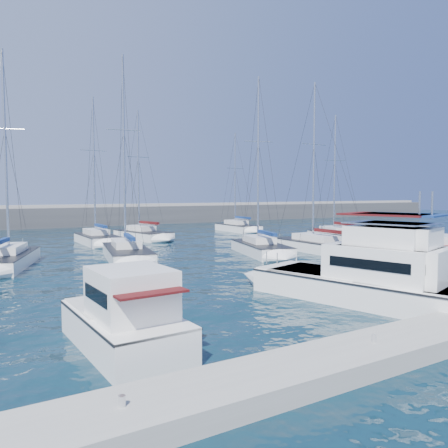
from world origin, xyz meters
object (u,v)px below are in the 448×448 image
sailboat_mid_a (6,260)px  sailboat_back_a (97,239)px  sailboat_back_c (238,228)px  sailboat_mid_c (261,248)px  sailboat_mid_e (337,236)px  sailboat_mid_d (320,246)px  motor_yacht_port_outer (126,321)px  sailboat_back_b (143,235)px  motor_yacht_stbd_outer (426,264)px  motor_yacht_port_inner (366,279)px  sailboat_mid_b (127,253)px  motor_yacht_stbd_inner (378,280)px

sailboat_mid_a → sailboat_back_a: (9.33, 11.06, 0.01)m
sailboat_back_a → sailboat_back_c: 21.20m
sailboat_mid_c → sailboat_mid_e: size_ratio=1.09×
sailboat_mid_d → sailboat_back_a: 22.52m
sailboat_mid_c → motor_yacht_port_outer: bearing=-121.3°
motor_yacht_port_outer → sailboat_back_b: bearing=66.1°
motor_yacht_port_outer → sailboat_back_b: (12.95, 33.38, -0.42)m
motor_yacht_stbd_outer → sailboat_mid_d: (3.38, 12.73, -0.43)m
sailboat_back_a → sailboat_back_b: size_ratio=1.03×
sailboat_mid_a → sailboat_back_a: bearing=68.1°
sailboat_mid_e → motor_yacht_port_inner: bearing=-119.0°
sailboat_mid_c → sailboat_back_a: size_ratio=1.00×
sailboat_mid_a → sailboat_mid_b: 8.53m
sailboat_mid_b → sailboat_back_b: (6.55, 14.15, -0.01)m
sailboat_mid_b → sailboat_back_c: (21.43, 17.22, -0.02)m
motor_yacht_stbd_inner → sailboat_back_a: size_ratio=0.66×
sailboat_mid_c → sailboat_back_a: bearing=138.9°
sailboat_mid_c → sailboat_mid_d: size_ratio=1.01×
sailboat_mid_b → sailboat_mid_c: size_ratio=1.06×
sailboat_back_c → motor_yacht_stbd_inner: bearing=-112.7°
sailboat_mid_a → sailboat_mid_b: size_ratio=0.96×
sailboat_mid_b → motor_yacht_stbd_inner: bearing=-62.5°
sailboat_mid_a → sailboat_mid_c: (19.32, -3.94, 0.01)m
sailboat_back_c → motor_yacht_stbd_outer: bearing=-103.6°
sailboat_back_b → motor_yacht_port_inner: bearing=-103.1°
sailboat_mid_a → sailboat_mid_c: 19.72m
motor_yacht_port_outer → sailboat_back_c: 45.87m
sailboat_mid_e → sailboat_back_b: size_ratio=0.94×
sailboat_mid_c → sailboat_back_c: size_ratio=1.12×
sailboat_mid_c → sailboat_back_b: size_ratio=1.03×
sailboat_mid_a → sailboat_mid_c: size_ratio=1.02×
motor_yacht_port_outer → sailboat_mid_d: (22.64, 14.86, -0.43)m
sailboat_mid_e → sailboat_mid_c: bearing=-148.3°
motor_yacht_stbd_inner → sailboat_back_b: bearing=71.0°
sailboat_back_a → sailboat_back_c: size_ratio=1.12×
motor_yacht_port_outer → motor_yacht_stbd_outer: 19.38m
sailboat_back_c → sailboat_mid_b: bearing=-140.8°
sailboat_mid_e → sailboat_back_c: bearing=114.3°
motor_yacht_port_outer → sailboat_mid_c: bearing=40.7°
motor_yacht_port_inner → motor_yacht_stbd_outer: size_ratio=1.70×
sailboat_mid_a → sailboat_mid_b: bearing=11.4°
sailboat_mid_c → sailboat_back_c: sailboat_mid_c is taller
sailboat_mid_d → sailboat_mid_e: bearing=36.2°
motor_yacht_port_inner → sailboat_mid_e: sailboat_mid_e is taller
sailboat_mid_a → sailboat_back_a: 14.47m
sailboat_mid_a → sailboat_mid_d: sailboat_mid_a is taller
motor_yacht_stbd_outer → sailboat_back_a: (-12.00, 29.19, -0.41)m
motor_yacht_stbd_outer → sailboat_mid_c: (-2.01, 14.19, -0.41)m
motor_yacht_port_outer → sailboat_mid_a: sailboat_mid_a is taller
sailboat_back_b → motor_yacht_stbd_outer: bearing=-89.9°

